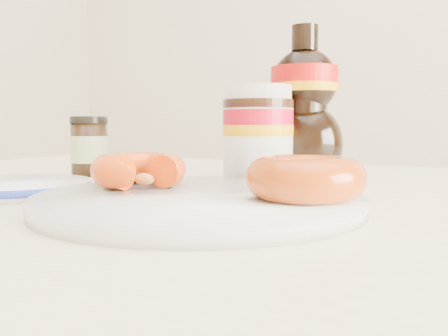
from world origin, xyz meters
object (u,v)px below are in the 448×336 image
at_px(dining_table, 245,258).
at_px(plate, 199,201).
at_px(syrup_bottle, 304,104).
at_px(dark_jar, 89,147).
at_px(donut_bitten, 139,170).
at_px(nutella_jar, 258,132).
at_px(blue_rim_saucer, 21,187).
at_px(donut_whole, 305,178).

bearing_deg(dining_table, plate, -82.32).
distance_m(syrup_bottle, dark_jar, 0.33).
xyz_separation_m(donut_bitten, syrup_bottle, (0.09, 0.26, 0.08)).
height_order(dining_table, nutella_jar, nutella_jar).
relative_size(dining_table, blue_rim_saucer, 9.02).
relative_size(donut_whole, blue_rim_saucer, 0.66).
bearing_deg(nutella_jar, dark_jar, -178.35).
relative_size(nutella_jar, blue_rim_saucer, 0.83).
xyz_separation_m(syrup_bottle, dark_jar, (-0.31, -0.09, -0.06)).
height_order(donut_bitten, donut_whole, donut_whole).
distance_m(dining_table, blue_rim_saucer, 0.27).
distance_m(donut_bitten, nutella_jar, 0.19).
xyz_separation_m(dining_table, dark_jar, (-0.29, 0.05, 0.13)).
relative_size(plate, dark_jar, 3.32).
bearing_deg(donut_whole, dark_jar, 156.33).
xyz_separation_m(donut_whole, nutella_jar, (-0.12, 0.18, 0.04)).
distance_m(dining_table, syrup_bottle, 0.23).
xyz_separation_m(dining_table, donut_bitten, (-0.06, -0.13, 0.12)).
xyz_separation_m(dining_table, blue_rim_saucer, (-0.21, -0.15, 0.09)).
distance_m(dining_table, donut_bitten, 0.18).
xyz_separation_m(donut_bitten, blue_rim_saucer, (-0.15, -0.02, -0.02)).
relative_size(plate, donut_bitten, 3.12).
distance_m(donut_whole, nutella_jar, 0.23).
height_order(plate, dark_jar, dark_jar).
xyz_separation_m(donut_bitten, donut_whole, (0.18, -0.00, 0.00)).
height_order(donut_whole, dark_jar, dark_jar).
height_order(nutella_jar, syrup_bottle, syrup_bottle).
xyz_separation_m(plate, donut_whole, (0.10, 0.01, 0.03)).
bearing_deg(donut_bitten, dining_table, 61.86).
bearing_deg(dining_table, syrup_bottle, 78.41).
bearing_deg(plate, dark_jar, 148.04).
distance_m(donut_whole, dark_jar, 0.44).
bearing_deg(donut_bitten, syrup_bottle, 69.20).
bearing_deg(dark_jar, donut_bitten, -37.64).
bearing_deg(donut_whole, dining_table, 131.77).
bearing_deg(donut_bitten, blue_rim_saucer, -173.31).
bearing_deg(syrup_bottle, dining_table, -101.59).
bearing_deg(dark_jar, donut_whole, -23.67).
bearing_deg(plate, donut_whole, 8.47).
distance_m(plate, syrup_bottle, 0.29).
distance_m(donut_bitten, syrup_bottle, 0.28).
relative_size(donut_whole, dark_jar, 1.13).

